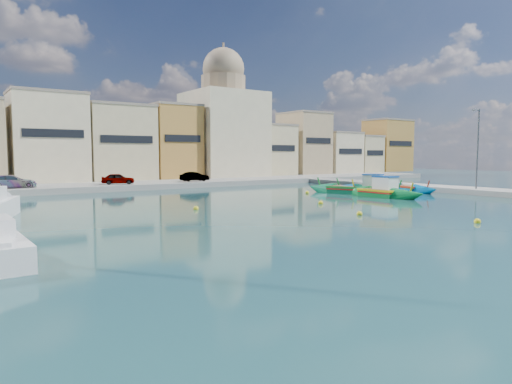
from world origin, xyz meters
name	(u,v)px	position (x,y,z in m)	size (l,w,h in m)	color
ground	(416,215)	(0.00, 0.00, 0.00)	(160.00, 160.00, 0.00)	#122D38
north_quay	(187,183)	(0.00, 32.00, 0.30)	(80.00, 8.00, 0.60)	gray
north_townhouses	(206,145)	(6.68, 39.36, 5.00)	(83.20, 7.87, 10.19)	#C7B88A
church_block	(224,122)	(10.00, 40.00, 8.41)	(10.00, 10.00, 19.10)	beige
quay_street_lamp	(477,148)	(17.44, 6.00, 4.34)	(1.18, 0.16, 8.00)	#595B60
parked_cars	(91,179)	(-11.54, 30.50, 1.19)	(22.91, 2.35, 1.24)	#4C1919
luzzu_turquoise_cabin	(381,193)	(7.82, 9.30, 0.35)	(2.09, 9.01, 2.89)	#0B7433
luzzu_blue_cabin	(368,190)	(9.03, 11.79, 0.36)	(5.50, 8.27, 2.92)	#005AA6
luzzu_cyan_mid	(407,189)	(14.24, 11.34, 0.24)	(2.93, 7.83, 2.26)	#0065A1
luzzu_green	(346,191)	(7.89, 13.61, 0.27)	(4.87, 8.20, 2.53)	#0A7247
mooring_buoys	(361,205)	(1.04, 5.50, 0.08)	(25.87, 20.00, 0.36)	yellow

